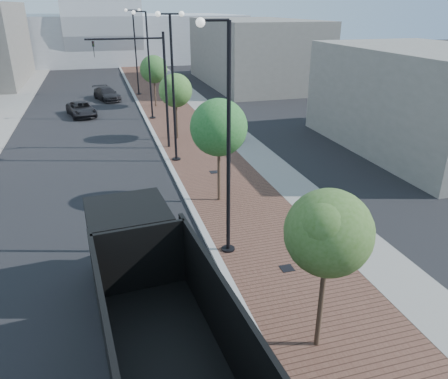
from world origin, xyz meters
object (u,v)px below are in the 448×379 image
object	(u,v)px
dump_truck	(150,306)
dark_car_mid	(81,109)
pedestrian	(241,129)
white_sedan	(147,267)

from	to	relation	value
dump_truck	dark_car_mid	world-z (taller)	dump_truck
dark_car_mid	pedestrian	size ratio (longest dim) A/B	2.29
dump_truck	white_sedan	distance (m)	3.33
white_sedan	dark_car_mid	distance (m)	28.72
white_sedan	pedestrian	size ratio (longest dim) A/B	2.41
dump_truck	pedestrian	world-z (taller)	dump_truck
dump_truck	dark_car_mid	distance (m)	31.94
dump_truck	white_sedan	size ratio (longest dim) A/B	2.85
dump_truck	white_sedan	xyz separation A→B (m)	(0.24, 3.23, -0.77)
white_sedan	dark_car_mid	bearing A→B (deg)	74.14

